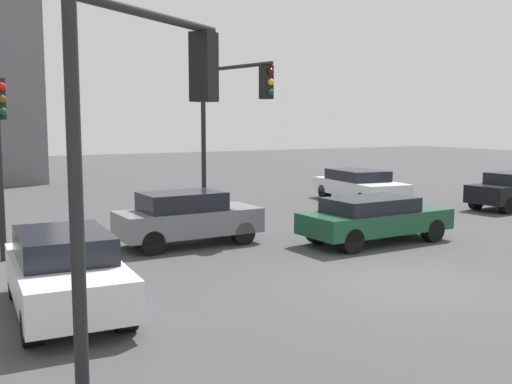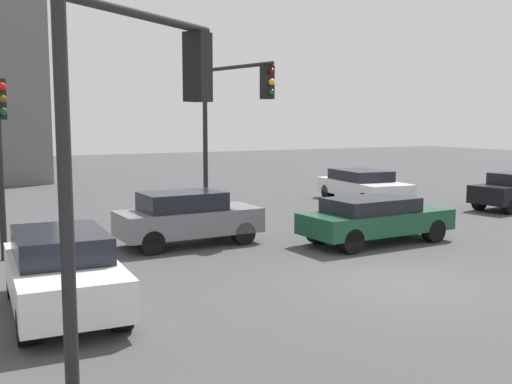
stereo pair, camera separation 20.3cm
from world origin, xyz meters
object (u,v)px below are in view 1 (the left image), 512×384
car_1 (359,185)px  traffic_light_3 (149,112)px  traffic_light_0 (232,108)px  car_6 (512,190)px  car_4 (374,218)px  car_5 (187,217)px  car_2 (65,271)px

car_1 → traffic_light_3: bearing=-40.5°
traffic_light_0 → car_6: size_ratio=1.36×
traffic_light_0 → car_4: (2.40, -4.23, -3.17)m
car_5 → car_2: bearing=-134.6°
car_6 → traffic_light_3: bearing=19.6°
car_5 → traffic_light_3: bearing=-116.5°
traffic_light_3 → traffic_light_0: bearing=23.9°
car_6 → traffic_light_0: bearing=-13.3°
car_5 → car_4: bearing=-26.6°
car_5 → car_6: bearing=0.0°
car_2 → car_5: (4.25, 4.44, 0.03)m
traffic_light_3 → car_4: bearing=-0.6°
traffic_light_0 → car_1: bearing=99.0°
traffic_light_3 → car_2: bearing=62.7°
traffic_light_0 → car_5: bearing=-63.5°
traffic_light_3 → car_6: bearing=-9.2°
traffic_light_3 → car_1: traffic_light_3 is taller
traffic_light_3 → car_2: 4.57m
traffic_light_0 → car_2: bearing=-58.3°
car_1 → car_6: (3.98, -4.64, 0.03)m
traffic_light_0 → car_5: size_ratio=1.38×
car_1 → car_5: bearing=-57.5°
traffic_light_3 → car_2: size_ratio=1.22×
car_1 → car_2: bearing=-50.2°
car_2 → car_4: 9.30m
car_4 → car_6: car_6 is taller
traffic_light_0 → car_1: size_ratio=1.12×
traffic_light_3 → car_2: traffic_light_3 is taller
car_5 → car_6: 14.09m
car_4 → car_5: car_5 is taller
car_1 → car_4: size_ratio=1.10×
car_5 → traffic_light_0: bearing=37.6°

